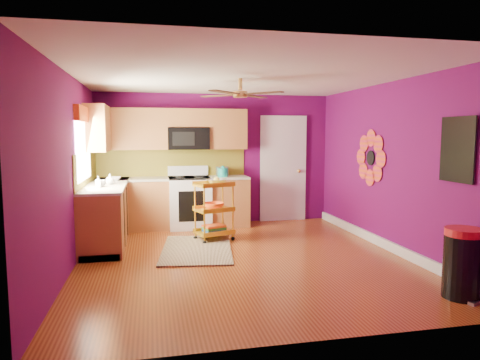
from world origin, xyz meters
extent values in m
plane|color=maroon|center=(0.00, 0.00, 0.00)|extent=(5.00, 5.00, 0.00)
cube|color=#600B55|center=(0.00, 2.50, 1.25)|extent=(4.50, 0.04, 2.50)
cube|color=#600B55|center=(0.00, -2.50, 1.25)|extent=(4.50, 0.04, 2.50)
cube|color=#600B55|center=(-2.25, 0.00, 1.25)|extent=(0.04, 5.00, 2.50)
cube|color=#600B55|center=(2.25, 0.00, 1.25)|extent=(0.04, 5.00, 2.50)
cube|color=silver|center=(0.00, 0.00, 2.50)|extent=(4.50, 5.00, 0.04)
cube|color=white|center=(2.22, 0.00, 0.07)|extent=(0.05, 4.90, 0.14)
cube|color=brown|center=(-1.95, 1.35, 0.45)|extent=(0.60, 2.30, 0.90)
cube|color=brown|center=(-0.85, 2.20, 0.45)|extent=(2.80, 0.60, 0.90)
cube|color=beige|center=(-1.95, 1.35, 0.92)|extent=(0.63, 2.30, 0.04)
cube|color=beige|center=(-0.85, 2.20, 0.92)|extent=(2.80, 0.63, 0.04)
cube|color=black|center=(-1.95, 1.35, 0.05)|extent=(0.54, 2.30, 0.10)
cube|color=black|center=(-0.85, 2.20, 0.05)|extent=(2.80, 0.54, 0.10)
cube|color=white|center=(-0.55, 2.17, 0.46)|extent=(0.76, 0.66, 0.92)
cube|color=black|center=(-0.55, 2.17, 0.93)|extent=(0.76, 0.62, 0.03)
cube|color=white|center=(-0.55, 2.45, 1.04)|extent=(0.76, 0.06, 0.18)
cube|color=black|center=(-0.55, 1.84, 0.45)|extent=(0.45, 0.02, 0.55)
cube|color=brown|center=(-1.59, 2.33, 1.83)|extent=(1.32, 0.33, 0.75)
cube|color=brown|center=(0.19, 2.33, 1.83)|extent=(0.72, 0.33, 0.75)
cube|color=brown|center=(-0.55, 2.33, 2.03)|extent=(0.76, 0.33, 0.34)
cube|color=brown|center=(-2.08, 1.85, 1.83)|extent=(0.33, 1.30, 0.75)
cube|color=black|center=(-0.55, 2.30, 1.65)|extent=(0.76, 0.38, 0.40)
cube|color=#676516|center=(-0.85, 2.49, 1.20)|extent=(2.80, 0.01, 0.51)
cube|color=#676516|center=(-2.24, 1.35, 1.20)|extent=(0.01, 2.30, 0.51)
cube|color=white|center=(-2.23, 1.05, 1.55)|extent=(0.03, 1.20, 1.00)
cube|color=#E54F14|center=(-2.20, 1.05, 2.02)|extent=(0.08, 1.35, 0.22)
cube|color=white|center=(1.35, 2.48, 1.02)|extent=(0.85, 0.04, 2.05)
cube|color=white|center=(1.35, 2.46, 1.02)|extent=(0.95, 0.02, 2.15)
sphere|color=#BF8C3F|center=(1.67, 2.42, 1.00)|extent=(0.07, 0.07, 0.07)
cylinder|color=black|center=(2.23, 0.60, 1.35)|extent=(0.01, 0.24, 0.24)
cube|color=teal|center=(2.23, -1.40, 1.55)|extent=(0.03, 0.52, 0.72)
cube|color=black|center=(2.21, -1.40, 1.55)|extent=(0.01, 0.56, 0.76)
cylinder|color=#BF8C3F|center=(0.00, 0.20, 2.42)|extent=(0.06, 0.06, 0.16)
cylinder|color=#BF8C3F|center=(0.00, 0.20, 2.28)|extent=(0.20, 0.20, 0.08)
cube|color=#4C2D19|center=(0.27, 0.47, 2.28)|extent=(0.47, 0.47, 0.01)
cube|color=#4C2D19|center=(-0.27, 0.47, 2.28)|extent=(0.47, 0.47, 0.01)
cube|color=#4C2D19|center=(-0.27, -0.07, 2.28)|extent=(0.47, 0.47, 0.01)
cube|color=#4C2D19|center=(0.27, -0.07, 2.28)|extent=(0.47, 0.47, 0.01)
cube|color=#332111|center=(-0.59, 0.55, 0.01)|extent=(1.22, 1.77, 0.02)
cylinder|color=gold|center=(-0.44, 0.86, 0.49)|extent=(0.03, 0.03, 0.89)
cylinder|color=gold|center=(0.05, 1.02, 0.49)|extent=(0.03, 0.03, 0.89)
cylinder|color=gold|center=(-0.55, 1.20, 0.49)|extent=(0.03, 0.03, 0.89)
cylinder|color=gold|center=(-0.06, 1.36, 0.49)|extent=(0.03, 0.03, 0.89)
sphere|color=black|center=(-0.44, 0.86, 0.03)|extent=(0.06, 0.06, 0.06)
sphere|color=black|center=(0.05, 1.02, 0.03)|extent=(0.06, 0.06, 0.06)
sphere|color=black|center=(-0.55, 1.20, 0.03)|extent=(0.06, 0.06, 0.06)
sphere|color=black|center=(-0.06, 1.36, 0.03)|extent=(0.06, 0.06, 0.06)
cube|color=gold|center=(-0.25, 1.11, 0.91)|extent=(0.68, 0.58, 0.03)
cube|color=gold|center=(-0.25, 1.11, 0.50)|extent=(0.68, 0.58, 0.03)
cube|color=gold|center=(-0.25, 1.11, 0.13)|extent=(0.68, 0.58, 0.03)
imported|color=beige|center=(-0.20, 1.13, 0.96)|extent=(0.40, 0.40, 0.08)
sphere|color=yellow|center=(-0.20, 1.13, 0.99)|extent=(0.10, 0.10, 0.10)
imported|color=#E54F14|center=(-0.25, 1.11, 0.57)|extent=(0.41, 0.41, 0.10)
cube|color=navy|center=(-0.25, 1.11, 0.16)|extent=(0.40, 0.34, 0.04)
cube|color=#267233|center=(-0.25, 1.11, 0.20)|extent=(0.40, 0.34, 0.04)
cube|color=#E54F14|center=(-0.25, 1.11, 0.24)|extent=(0.40, 0.34, 0.03)
cylinder|color=black|center=(1.96, -1.90, 0.33)|extent=(0.50, 0.50, 0.67)
cylinder|color=red|center=(1.96, -1.90, 0.71)|extent=(0.39, 0.39, 0.08)
cube|color=beige|center=(1.96, -2.10, 0.02)|extent=(0.15, 0.11, 0.03)
cylinder|color=#139386|center=(0.07, 2.13, 1.02)|extent=(0.18, 0.18, 0.16)
sphere|color=#139386|center=(0.07, 2.13, 1.12)|extent=(0.06, 0.06, 0.06)
cube|color=beige|center=(0.08, 2.30, 1.03)|extent=(0.22, 0.15, 0.18)
imported|color=#EA3F72|center=(-2.01, 0.90, 1.02)|extent=(0.08, 0.08, 0.17)
imported|color=white|center=(-1.88, 1.26, 1.02)|extent=(0.13, 0.13, 0.17)
imported|color=white|center=(-1.87, 1.86, 0.97)|extent=(0.25, 0.25, 0.06)
imported|color=white|center=(-1.98, 0.99, 0.99)|extent=(0.13, 0.13, 0.10)
camera|label=1|loc=(-1.24, -5.71, 1.71)|focal=32.00mm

